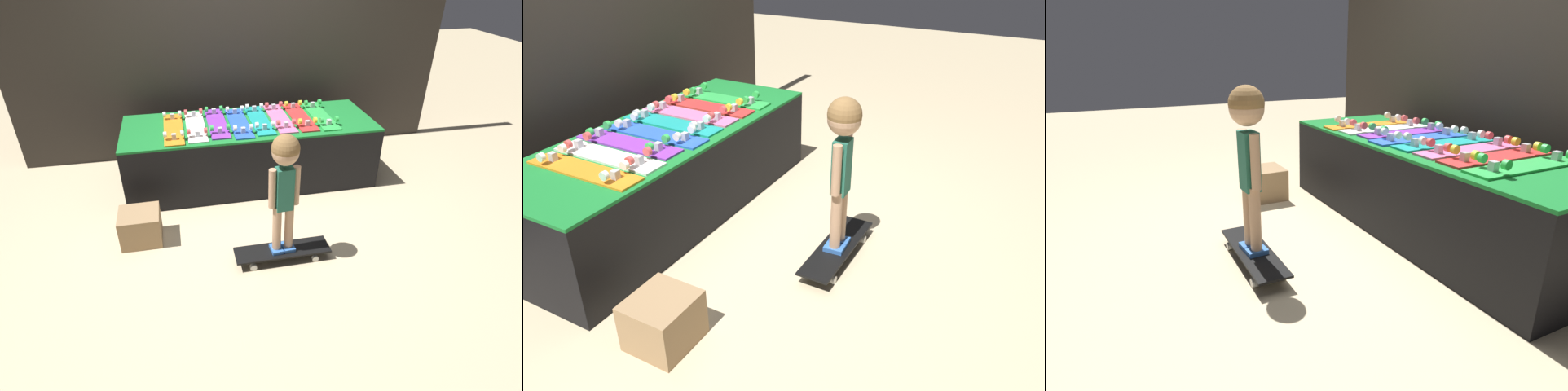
% 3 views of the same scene
% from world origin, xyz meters
% --- Properties ---
extents(ground_plane, '(16.00, 16.00, 0.00)m').
position_xyz_m(ground_plane, '(0.00, 0.00, 0.00)').
color(ground_plane, beige).
extents(back_wall, '(4.80, 0.10, 2.69)m').
position_xyz_m(back_wall, '(0.00, 1.39, 1.34)').
color(back_wall, '#332D28').
rests_on(back_wall, ground_plane).
extents(display_rack, '(2.47, 0.89, 0.64)m').
position_xyz_m(display_rack, '(0.00, 0.60, 0.32)').
color(display_rack, black).
rests_on(display_rack, ground_plane).
extents(skateboard_orange_on_rack, '(0.18, 0.77, 0.09)m').
position_xyz_m(skateboard_orange_on_rack, '(-0.74, 0.57, 0.65)').
color(skateboard_orange_on_rack, orange).
rests_on(skateboard_orange_on_rack, display_rack).
extents(skateboard_white_on_rack, '(0.18, 0.77, 0.09)m').
position_xyz_m(skateboard_white_on_rack, '(-0.53, 0.59, 0.65)').
color(skateboard_white_on_rack, white).
rests_on(skateboard_white_on_rack, display_rack).
extents(skateboard_purple_on_rack, '(0.18, 0.77, 0.09)m').
position_xyz_m(skateboard_purple_on_rack, '(-0.32, 0.63, 0.65)').
color(skateboard_purple_on_rack, purple).
rests_on(skateboard_purple_on_rack, display_rack).
extents(skateboard_blue_on_rack, '(0.18, 0.77, 0.09)m').
position_xyz_m(skateboard_blue_on_rack, '(-0.11, 0.59, 0.65)').
color(skateboard_blue_on_rack, blue).
rests_on(skateboard_blue_on_rack, display_rack).
extents(skateboard_teal_on_rack, '(0.18, 0.77, 0.09)m').
position_xyz_m(skateboard_teal_on_rack, '(0.11, 0.62, 0.65)').
color(skateboard_teal_on_rack, teal).
rests_on(skateboard_teal_on_rack, display_rack).
extents(skateboard_pink_on_rack, '(0.18, 0.77, 0.09)m').
position_xyz_m(skateboard_pink_on_rack, '(0.32, 0.63, 0.65)').
color(skateboard_pink_on_rack, pink).
rests_on(skateboard_pink_on_rack, display_rack).
extents(skateboard_red_on_rack, '(0.18, 0.77, 0.09)m').
position_xyz_m(skateboard_red_on_rack, '(0.53, 0.63, 0.65)').
color(skateboard_red_on_rack, red).
rests_on(skateboard_red_on_rack, display_rack).
extents(skateboard_green_on_rack, '(0.18, 0.77, 0.09)m').
position_xyz_m(skateboard_green_on_rack, '(0.74, 0.61, 0.65)').
color(skateboard_green_on_rack, green).
rests_on(skateboard_green_on_rack, display_rack).
extents(skateboard_on_floor, '(0.76, 0.20, 0.09)m').
position_xyz_m(skateboard_on_floor, '(0.01, -0.73, 0.07)').
color(skateboard_on_floor, black).
rests_on(skateboard_on_floor, ground_plane).
extents(child, '(0.24, 0.20, 0.98)m').
position_xyz_m(child, '(0.01, -0.73, 0.78)').
color(child, '#3870C6').
rests_on(child, skateboard_on_floor).
extents(storage_box, '(0.33, 0.31, 0.27)m').
position_xyz_m(storage_box, '(-1.09, -0.25, 0.14)').
color(storage_box, '#A37F56').
rests_on(storage_box, ground_plane).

